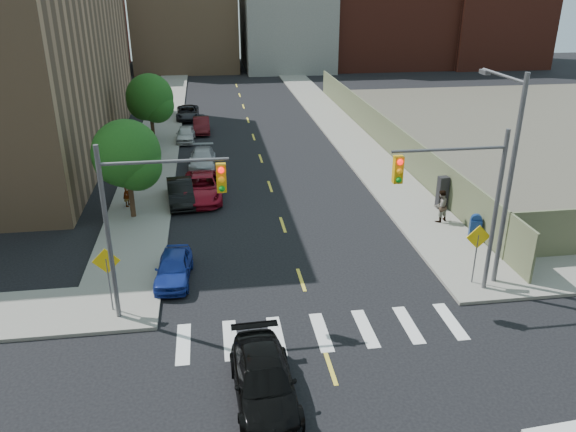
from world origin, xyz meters
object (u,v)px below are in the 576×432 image
object	(u,v)px
parked_car_black	(180,192)
parked_car_red	(203,187)
parked_car_silver	(202,159)
parked_car_grey	(188,113)
payphone	(442,192)
parked_car_maroon	(201,125)
pedestrian_east	(440,206)
pedestrian_west	(127,191)
black_sedan	(264,381)
mailbox	(475,227)
parked_car_blue	(174,268)
parked_car_white	(186,134)

from	to	relation	value
parked_car_black	parked_car_red	bearing A→B (deg)	16.57
parked_car_silver	parked_car_grey	bearing A→B (deg)	97.39
payphone	parked_car_maroon	bearing A→B (deg)	119.90
payphone	pedestrian_east	size ratio (longest dim) A/B	1.05
parked_car_grey	pedestrian_west	size ratio (longest dim) A/B	2.55
black_sedan	parked_car_grey	bearing A→B (deg)	92.37
parked_car_grey	mailbox	size ratio (longest dim) A/B	3.29
parked_car_black	pedestrian_east	bearing A→B (deg)	-25.83
parked_car_maroon	parked_car_grey	world-z (taller)	parked_car_maroon
parked_car_black	parked_car_maroon	xyz separation A→B (m)	(1.26, 16.15, -0.04)
parked_car_grey	parked_car_red	bearing A→B (deg)	-86.62
mailbox	pedestrian_east	distance (m)	2.54
parked_car_silver	pedestrian_east	size ratio (longest dim) A/B	2.45
parked_car_blue	parked_car_black	xyz separation A→B (m)	(0.00, 9.23, 0.06)
parked_car_maroon	black_sedan	bearing A→B (deg)	-87.91
parked_car_blue	mailbox	xyz separation A→B (m)	(14.70, 1.79, 0.18)
parked_car_blue	pedestrian_west	xyz separation A→B (m)	(-2.96, 8.84, 0.40)
parked_car_black	parked_car_blue	bearing A→B (deg)	-95.71
parked_car_red	parked_car_white	distance (m)	12.98
parked_car_red	pedestrian_east	xyz separation A→B (m)	(12.53, -5.60, 0.32)
parked_car_silver	pedestrian_east	bearing A→B (deg)	-40.27
pedestrian_west	pedestrian_east	world-z (taller)	pedestrian_east
parked_car_maroon	payphone	bearing A→B (deg)	-56.37
black_sedan	pedestrian_west	xyz separation A→B (m)	(-6.07, 16.84, 0.34)
parked_car_maroon	mailbox	size ratio (longest dim) A/B	2.88
mailbox	pedestrian_west	world-z (taller)	pedestrian_west
parked_car_silver	black_sedan	size ratio (longest dim) A/B	0.92
parked_car_white	pedestrian_west	world-z (taller)	pedestrian_west
parked_car_white	pedestrian_east	distance (m)	23.11
parked_car_red	parked_car_grey	distance (m)	20.73
payphone	pedestrian_east	bearing A→B (deg)	-119.80
pedestrian_east	parked_car_silver	bearing A→B (deg)	-66.80
parked_car_blue	parked_car_black	distance (m)	9.23
parked_car_red	pedestrian_east	world-z (taller)	pedestrian_east
parked_car_white	black_sedan	distance (m)	30.83
parked_car_maroon	pedestrian_east	world-z (taller)	pedestrian_east
parked_car_white	payphone	size ratio (longest dim) A/B	1.93
parked_car_blue	pedestrian_west	size ratio (longest dim) A/B	2.10
parked_car_blue	parked_car_silver	size ratio (longest dim) A/B	0.84
parked_car_white	black_sedan	bearing A→B (deg)	-82.35
parked_car_white	parked_car_grey	xyz separation A→B (m)	(0.00, 7.78, 0.01)
parked_car_silver	parked_car_black	bearing A→B (deg)	-99.02
parked_car_red	parked_car_maroon	bearing A→B (deg)	92.87
parked_car_blue	payphone	world-z (taller)	payphone
parked_car_silver	parked_car_maroon	distance (m)	9.69
parked_car_maroon	pedestrian_west	distance (m)	17.08
parked_car_red	black_sedan	bearing A→B (deg)	-81.46
mailbox	parked_car_black	bearing A→B (deg)	171.20
parked_car_red	parked_car_white	world-z (taller)	parked_car_red
parked_car_grey	parked_car_silver	bearing A→B (deg)	-85.18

